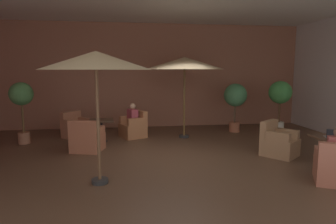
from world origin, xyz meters
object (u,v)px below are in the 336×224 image
Objects in this scene: armchair_front_right_east at (134,127)px; patio_umbrella_center_beige at (96,61)px; patron_by_window at (133,115)px; armchair_front_left_east at (278,143)px; patio_umbrella_tall_red at (185,64)px; potted_tree_left_corner at (235,98)px; iced_drink_cup at (335,134)px; potted_tree_mid_left at (21,99)px; open_laptop at (333,135)px; cafe_table_front_right at (101,124)px; cafe_table_front_left at (328,143)px; armchair_front_right_south at (77,128)px; armchair_front_right_north at (87,140)px; potted_tree_mid_right at (280,97)px.

patio_umbrella_center_beige reaches higher than armchair_front_right_east.
armchair_front_right_east is 1.43× the size of patron_by_window.
armchair_front_left_east is 3.70m from patio_umbrella_tall_red.
potted_tree_left_corner is 4.03m from iced_drink_cup.
open_laptop is (7.57, -3.23, -0.61)m from potted_tree_mid_left.
cafe_table_front_right is 2.08× the size of open_laptop.
patio_umbrella_tall_red reaches higher than iced_drink_cup.
patron_by_window is at bearing 25.73° from cafe_table_front_right.
open_laptop is (0.75, -3.99, -0.48)m from potted_tree_left_corner.
cafe_table_front_right is (-5.29, 3.06, 0.02)m from cafe_table_front_left.
patio_umbrella_center_beige is 3.76× the size of patron_by_window.
armchair_front_right_south is 0.41× the size of patio_umbrella_tall_red.
patio_umbrella_tall_red is at bearing 128.73° from open_laptop.
armchair_front_right_north is 0.51× the size of potted_tree_mid_right.
potted_tree_left_corner is (4.85, 1.89, 0.89)m from armchair_front_right_north.
patio_umbrella_tall_red is 4.98m from potted_tree_mid_left.
patio_umbrella_center_beige reaches higher than cafe_table_front_right.
cafe_table_front_left is 4.62m from patio_umbrella_tall_red.
potted_tree_left_corner is 6.86m from potted_tree_mid_left.
potted_tree_mid_left is (-2.27, 0.07, 0.80)m from cafe_table_front_right.
open_laptop is at bearing -30.79° from cafe_table_front_right.
armchair_front_right_south is at bearing 149.06° from iced_drink_cup.
cafe_table_front_left is at bearing 97.53° from open_laptop.
cafe_table_front_left is 5.57m from armchair_front_right_east.
cafe_table_front_right is 3.85m from patio_umbrella_center_beige.
armchair_front_right_east is at bearing 175.60° from potted_tree_mid_right.
armchair_front_left_east is at bearing -50.16° from patio_umbrella_tall_red.
armchair_front_right_north is 2.51× the size of open_laptop.
patron_by_window reaches higher than armchair_front_right_north.
armchair_front_right_east is at bearing -174.24° from potted_tree_left_corner.
patio_umbrella_center_beige is 1.47× the size of potted_tree_left_corner.
patron_by_window is at bearing -7.43° from armchair_front_right_south.
armchair_front_right_east is 0.37× the size of patio_umbrella_tall_red.
armchair_front_right_east is at bearing -6.80° from armchair_front_right_south.
open_laptop is at bearing -20.58° from armchair_front_right_north.
iced_drink_cup is (0.13, -0.01, 0.21)m from cafe_table_front_left.
cafe_table_front_right is at bearing 150.49° from iced_drink_cup.
armchair_front_right_south is 1.59× the size of patron_by_window.
potted_tree_mid_left is at bearing -172.99° from armchair_front_right_east.
patio_umbrella_tall_red is 2.33m from patron_by_window.
cafe_table_front_left is 0.41× the size of potted_tree_left_corner.
potted_tree_left_corner is 2.56× the size of patron_by_window.
patron_by_window reaches higher than cafe_table_front_right.
patio_umbrella_center_beige is at bearing -177.26° from open_laptop.
cafe_table_front_left is 0.25m from iced_drink_cup.
armchair_front_right_south is (-1.84, 0.22, -0.02)m from armchair_front_right_east.
patio_umbrella_tall_red is (-1.97, 2.37, 2.04)m from armchair_front_left_east.
potted_tree_left_corner is at bearing 44.43° from patio_umbrella_center_beige.
patio_umbrella_center_beige is at bearing -54.30° from potted_tree_mid_left.
potted_tree_left_corner is (5.41, 0.14, 0.90)m from armchair_front_right_south.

